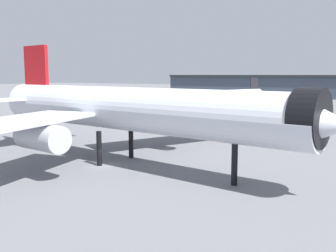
{
  "coord_description": "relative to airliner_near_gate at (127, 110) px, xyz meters",
  "views": [
    {
      "loc": [
        36.57,
        -45.64,
        13.81
      ],
      "look_at": [
        10.63,
        1.73,
        6.63
      ],
      "focal_mm": 41.42,
      "sensor_mm": 36.0,
      "label": 1
    }
  ],
  "objects": [
    {
      "name": "ground",
      "position": [
        -2.64,
        -3.13,
        -8.47
      ],
      "size": [
        900.0,
        900.0,
        0.0
      ],
      "primitive_type": "plane",
      "color": "slate"
    },
    {
      "name": "airliner_near_gate",
      "position": [
        0.0,
        0.0,
        0.0
      ],
      "size": [
        65.66,
        59.13,
        19.21
      ],
      "rotation": [
        0.0,
        0.0,
        -0.17
      ],
      "color": "silver",
      "rests_on": "ground"
    },
    {
      "name": "airliner_far_taxiway",
      "position": [
        -18.89,
        97.05,
        -2.91
      ],
      "size": [
        37.52,
        42.02,
        12.61
      ],
      "rotation": [
        0.0,
        0.0,
        4.32
      ],
      "color": "silver",
      "rests_on": "ground"
    },
    {
      "name": "service_truck_front",
      "position": [
        19.96,
        33.62,
        -6.88
      ],
      "size": [
        5.96,
        4.41,
        3.0
      ],
      "rotation": [
        0.0,
        0.0,
        5.85
      ],
      "color": "black",
      "rests_on": "ground"
    },
    {
      "name": "baggage_tug_wing",
      "position": [
        -8.47,
        38.88,
        -7.5
      ],
      "size": [
        2.94,
        3.58,
        1.85
      ],
      "rotation": [
        0.0,
        0.0,
        4.28
      ],
      "color": "black",
      "rests_on": "ground"
    }
  ]
}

